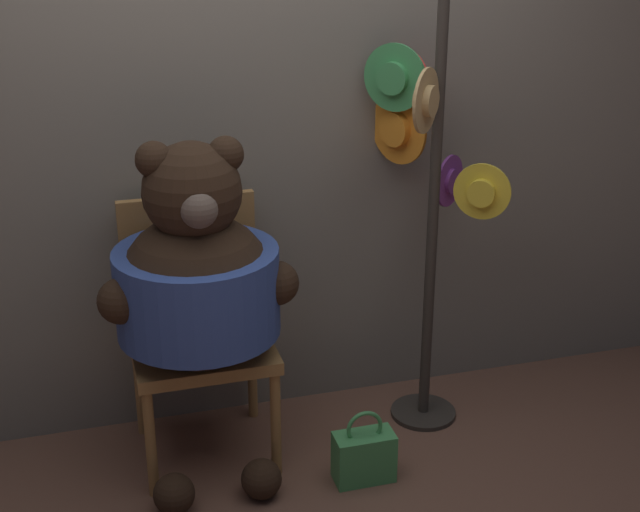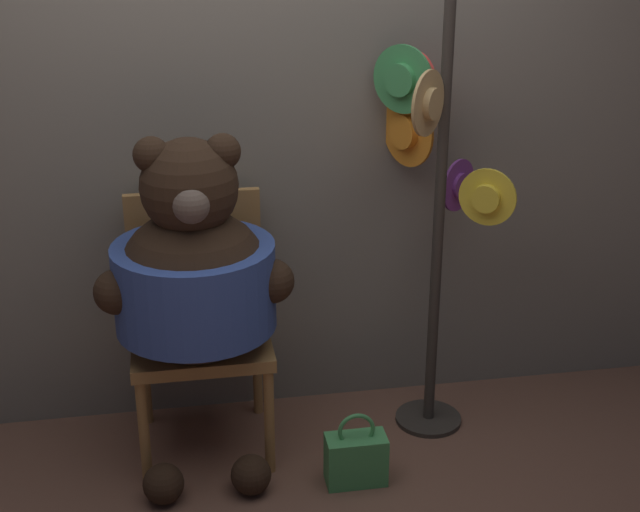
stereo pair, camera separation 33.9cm
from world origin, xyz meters
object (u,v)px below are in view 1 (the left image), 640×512
object	(u,v)px
hat_display_rack	(423,178)
handbag_on_ground	(364,455)
chair	(197,320)
teddy_bear	(197,282)

from	to	relation	value
hat_display_rack	handbag_on_ground	world-z (taller)	hat_display_rack
chair	hat_display_rack	bearing A→B (deg)	-0.80
hat_display_rack	chair	bearing A→B (deg)	179.20
chair	teddy_bear	xyz separation A→B (m)	(-0.01, -0.17, 0.23)
chair	teddy_bear	world-z (taller)	teddy_bear
chair	hat_display_rack	world-z (taller)	hat_display_rack
teddy_bear	handbag_on_ground	bearing A→B (deg)	-24.96
handbag_on_ground	chair	bearing A→B (deg)	141.88
teddy_bear	chair	bearing A→B (deg)	85.56
hat_display_rack	teddy_bear	bearing A→B (deg)	-170.46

